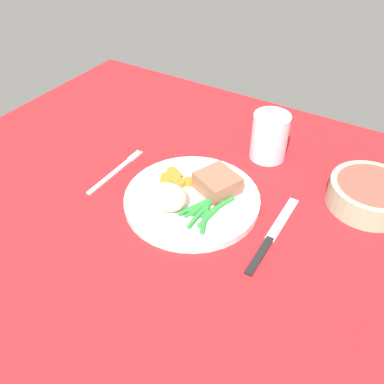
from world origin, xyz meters
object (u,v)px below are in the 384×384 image
fork (116,172)px  meat_portion (219,183)px  salad_bowl (370,193)px  dinner_plate (192,199)px  knife (272,236)px  water_glass (269,140)px

fork → meat_portion: bearing=12.4°
meat_portion → fork: meat_portion is taller
meat_portion → salad_bowl: size_ratio=0.48×
dinner_plate → salad_bowl: (28.07, 16.50, 1.90)cm
dinner_plate → knife: size_ratio=1.23×
meat_portion → salad_bowl: (24.65, 12.51, -0.60)cm
dinner_plate → water_glass: size_ratio=2.52×
dinner_plate → knife: bearing=-1.0°
fork → knife: 34.48cm
water_glass → dinner_plate: bearing=-106.0°
dinner_plate → knife: 16.28cm
dinner_plate → knife: (16.27, -0.29, -0.60)cm
salad_bowl → fork: bearing=-160.1°
fork → dinner_plate: bearing=2.1°
fork → knife: bearing=1.3°
dinner_plate → fork: 18.22cm
knife → salad_bowl: (11.80, 16.79, 2.50)cm
meat_portion → knife: 13.90cm
dinner_plate → water_glass: water_glass is taller
fork → water_glass: bearing=42.7°
knife → water_glass: bearing=115.2°
fork → water_glass: 32.60cm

